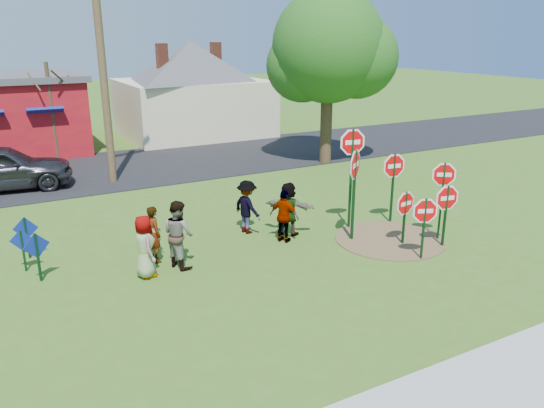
{
  "coord_description": "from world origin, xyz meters",
  "views": [
    {
      "loc": [
        -5.51,
        -12.15,
        5.83
      ],
      "look_at": [
        1.37,
        0.53,
        1.16
      ],
      "focal_mm": 35.0,
      "sensor_mm": 36.0,
      "label": 1
    }
  ],
  "objects_px": {
    "stop_sign_b": "(352,153)",
    "person_a": "(145,246)",
    "stop_sign_d": "(394,171)",
    "stop_sign_a": "(425,216)",
    "suv": "(0,168)",
    "stop_sign_c": "(443,183)",
    "leafy_tree": "(331,52)",
    "utility_pole": "(101,52)",
    "person_b": "(154,234)"
  },
  "relations": [
    {
      "from": "stop_sign_d",
      "to": "leafy_tree",
      "type": "distance_m",
      "value": 8.99
    },
    {
      "from": "person_b",
      "to": "stop_sign_c",
      "type": "bearing_deg",
      "value": -112.8
    },
    {
      "from": "leafy_tree",
      "to": "utility_pole",
      "type": "bearing_deg",
      "value": 172.23
    },
    {
      "from": "suv",
      "to": "stop_sign_c",
      "type": "bearing_deg",
      "value": -129.9
    },
    {
      "from": "stop_sign_a",
      "to": "stop_sign_d",
      "type": "distance_m",
      "value": 2.99
    },
    {
      "from": "utility_pole",
      "to": "leafy_tree",
      "type": "bearing_deg",
      "value": -7.77
    },
    {
      "from": "stop_sign_a",
      "to": "stop_sign_b",
      "type": "xyz_separation_m",
      "value": [
        -0.26,
        2.92,
        1.15
      ]
    },
    {
      "from": "person_a",
      "to": "leafy_tree",
      "type": "xyz_separation_m",
      "value": [
        10.91,
        8.03,
        4.2
      ]
    },
    {
      "from": "stop_sign_c",
      "to": "utility_pole",
      "type": "xyz_separation_m",
      "value": [
        -7.01,
        11.0,
        3.4
      ]
    },
    {
      "from": "stop_sign_c",
      "to": "leafy_tree",
      "type": "xyz_separation_m",
      "value": [
        2.64,
        9.68,
        3.28
      ]
    },
    {
      "from": "utility_pole",
      "to": "leafy_tree",
      "type": "xyz_separation_m",
      "value": [
        9.65,
        -1.32,
        -0.12
      ]
    },
    {
      "from": "suv",
      "to": "leafy_tree",
      "type": "distance_m",
      "value": 14.43
    },
    {
      "from": "stop_sign_a",
      "to": "person_b",
      "type": "distance_m",
      "value": 7.15
    },
    {
      "from": "stop_sign_d",
      "to": "person_a",
      "type": "distance_m",
      "value": 8.08
    },
    {
      "from": "stop_sign_b",
      "to": "suv",
      "type": "height_order",
      "value": "stop_sign_b"
    },
    {
      "from": "stop_sign_a",
      "to": "utility_pole",
      "type": "height_order",
      "value": "utility_pole"
    },
    {
      "from": "stop_sign_b",
      "to": "stop_sign_c",
      "type": "height_order",
      "value": "stop_sign_b"
    },
    {
      "from": "person_a",
      "to": "person_b",
      "type": "height_order",
      "value": "person_a"
    },
    {
      "from": "person_a",
      "to": "utility_pole",
      "type": "bearing_deg",
      "value": -10.74
    },
    {
      "from": "stop_sign_a",
      "to": "suv",
      "type": "relative_size",
      "value": 0.36
    },
    {
      "from": "stop_sign_d",
      "to": "leafy_tree",
      "type": "relative_size",
      "value": 0.31
    },
    {
      "from": "stop_sign_b",
      "to": "person_a",
      "type": "relative_size",
      "value": 2.03
    },
    {
      "from": "stop_sign_c",
      "to": "person_b",
      "type": "xyz_separation_m",
      "value": [
        -7.79,
        2.45,
        -0.95
      ]
    },
    {
      "from": "utility_pole",
      "to": "stop_sign_b",
      "type": "bearing_deg",
      "value": -59.35
    },
    {
      "from": "stop_sign_a",
      "to": "stop_sign_d",
      "type": "xyz_separation_m",
      "value": [
        1.23,
        2.69,
        0.45
      ]
    },
    {
      "from": "stop_sign_a",
      "to": "stop_sign_c",
      "type": "height_order",
      "value": "stop_sign_c"
    },
    {
      "from": "stop_sign_d",
      "to": "stop_sign_a",
      "type": "bearing_deg",
      "value": -106.37
    },
    {
      "from": "stop_sign_d",
      "to": "leafy_tree",
      "type": "xyz_separation_m",
      "value": [
        2.88,
        7.84,
        3.31
      ]
    },
    {
      "from": "utility_pole",
      "to": "stop_sign_c",
      "type": "bearing_deg",
      "value": -57.48
    },
    {
      "from": "stop_sign_b",
      "to": "stop_sign_c",
      "type": "xyz_separation_m",
      "value": [
        1.72,
        -2.07,
        -0.67
      ]
    },
    {
      "from": "stop_sign_d",
      "to": "stop_sign_b",
      "type": "bearing_deg",
      "value": 179.31
    },
    {
      "from": "person_a",
      "to": "person_b",
      "type": "xyz_separation_m",
      "value": [
        0.48,
        0.8,
        -0.03
      ]
    },
    {
      "from": "person_b",
      "to": "leafy_tree",
      "type": "bearing_deg",
      "value": -60.59
    },
    {
      "from": "person_b",
      "to": "leafy_tree",
      "type": "distance_m",
      "value": 13.38
    },
    {
      "from": "suv",
      "to": "utility_pole",
      "type": "distance_m",
      "value": 5.87
    },
    {
      "from": "suv",
      "to": "utility_pole",
      "type": "height_order",
      "value": "utility_pole"
    },
    {
      "from": "stop_sign_b",
      "to": "person_a",
      "type": "bearing_deg",
      "value": -164.09
    },
    {
      "from": "stop_sign_c",
      "to": "person_a",
      "type": "distance_m",
      "value": 8.48
    },
    {
      "from": "stop_sign_d",
      "to": "person_a",
      "type": "relative_size",
      "value": 1.49
    },
    {
      "from": "stop_sign_a",
      "to": "leafy_tree",
      "type": "bearing_deg",
      "value": 91.8
    },
    {
      "from": "stop_sign_a",
      "to": "stop_sign_c",
      "type": "bearing_deg",
      "value": 53.13
    },
    {
      "from": "stop_sign_b",
      "to": "stop_sign_a",
      "type": "bearing_deg",
      "value": -72.67
    },
    {
      "from": "person_b",
      "to": "suv",
      "type": "height_order",
      "value": "suv"
    },
    {
      "from": "person_a",
      "to": "suv",
      "type": "xyz_separation_m",
      "value": [
        -2.77,
        10.13,
        0.11
      ]
    },
    {
      "from": "stop_sign_b",
      "to": "stop_sign_d",
      "type": "distance_m",
      "value": 1.65
    },
    {
      "from": "utility_pole",
      "to": "suv",
      "type": "bearing_deg",
      "value": 168.98
    },
    {
      "from": "suv",
      "to": "leafy_tree",
      "type": "bearing_deg",
      "value": -91.74
    },
    {
      "from": "stop_sign_d",
      "to": "utility_pole",
      "type": "bearing_deg",
      "value": 134.63
    },
    {
      "from": "stop_sign_c",
      "to": "stop_sign_d",
      "type": "bearing_deg",
      "value": 129.91
    },
    {
      "from": "stop_sign_d",
      "to": "person_a",
      "type": "xyz_separation_m",
      "value": [
        -8.03,
        -0.19,
        -0.89
      ]
    }
  ]
}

